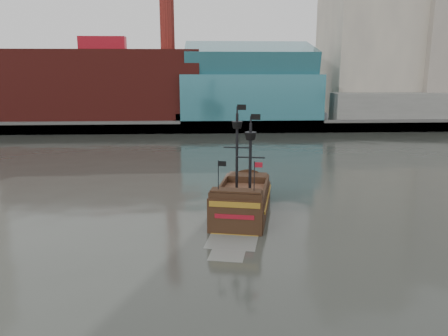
{
  "coord_description": "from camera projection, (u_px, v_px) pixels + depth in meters",
  "views": [
    {
      "loc": [
        -0.88,
        -27.88,
        12.92
      ],
      "look_at": [
        1.26,
        11.61,
        4.0
      ],
      "focal_mm": 35.0,
      "sensor_mm": 36.0,
      "label": 1
    }
  ],
  "objects": [
    {
      "name": "pirate_ship",
      "position": [
        242.0,
        204.0,
        39.9
      ],
      "size": [
        7.05,
        14.68,
        10.57
      ],
      "rotation": [
        0.0,
        0.0,
        -0.21
      ],
      "color": "black",
      "rests_on": "ground"
    },
    {
      "name": "skyline",
      "position": [
        224.0,
        21.0,
        107.29
      ],
      "size": [
        149.0,
        45.0,
        62.0
      ],
      "color": "brown",
      "rests_on": "promenade_far"
    },
    {
      "name": "ground",
      "position": [
        215.0,
        262.0,
        30.05
      ],
      "size": [
        400.0,
        400.0,
        0.0
      ],
      "primitive_type": "plane",
      "color": "#2A2D28",
      "rests_on": "ground"
    },
    {
      "name": "seawall",
      "position": [
        205.0,
        127.0,
        90.64
      ],
      "size": [
        220.0,
        1.0,
        2.6
      ],
      "primitive_type": "cube",
      "color": "#4C4C49",
      "rests_on": "ground"
    },
    {
      "name": "promenade_far",
      "position": [
        204.0,
        114.0,
        119.44
      ],
      "size": [
        220.0,
        60.0,
        2.0
      ],
      "primitive_type": "cube",
      "color": "slate",
      "rests_on": "ground"
    }
  ]
}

